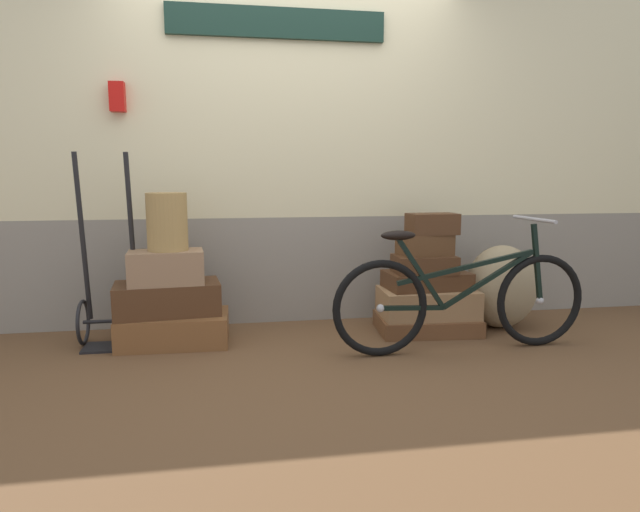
% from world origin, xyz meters
% --- Properties ---
extents(ground, '(9.69, 5.20, 0.06)m').
position_xyz_m(ground, '(0.00, 0.00, -0.03)').
color(ground, brown).
extents(station_building, '(7.69, 0.74, 2.50)m').
position_xyz_m(station_building, '(0.01, 0.85, 1.25)').
color(station_building, gray).
rests_on(station_building, ground).
extents(suitcase_0, '(0.72, 0.44, 0.20)m').
position_xyz_m(suitcase_0, '(-0.82, 0.31, 0.10)').
color(suitcase_0, brown).
rests_on(suitcase_0, ground).
extents(suitcase_1, '(0.71, 0.44, 0.21)m').
position_xyz_m(suitcase_1, '(-0.86, 0.34, 0.31)').
color(suitcase_1, '#4C2D19').
rests_on(suitcase_1, suitcase_0).
extents(suitcase_2, '(0.50, 0.32, 0.22)m').
position_xyz_m(suitcase_2, '(-0.85, 0.30, 0.52)').
color(suitcase_2, '#937051').
rests_on(suitcase_2, suitcase_1).
extents(suitcase_3, '(0.73, 0.52, 0.11)m').
position_xyz_m(suitcase_3, '(0.95, 0.31, 0.06)').
color(suitcase_3, brown).
rests_on(suitcase_3, ground).
extents(suitcase_4, '(0.69, 0.43, 0.20)m').
position_xyz_m(suitcase_4, '(0.95, 0.31, 0.21)').
color(suitcase_4, '#9E754C').
rests_on(suitcase_4, suitcase_3).
extents(suitcase_5, '(0.60, 0.38, 0.12)m').
position_xyz_m(suitcase_5, '(0.95, 0.34, 0.37)').
color(suitcase_5, '#4C2D19').
rests_on(suitcase_5, suitcase_4).
extents(suitcase_6, '(0.43, 0.28, 0.12)m').
position_xyz_m(suitcase_6, '(0.92, 0.31, 0.49)').
color(suitcase_6, '#4C2D19').
rests_on(suitcase_6, suitcase_5).
extents(suitcase_7, '(0.38, 0.26, 0.15)m').
position_xyz_m(suitcase_7, '(0.93, 0.34, 0.63)').
color(suitcase_7, brown).
rests_on(suitcase_7, suitcase_6).
extents(suitcase_8, '(0.35, 0.21, 0.15)m').
position_xyz_m(suitcase_8, '(0.98, 0.33, 0.78)').
color(suitcase_8, '#4C2D19').
rests_on(suitcase_8, suitcase_7).
extents(wicker_basket, '(0.26, 0.26, 0.37)m').
position_xyz_m(wicker_basket, '(-0.84, 0.33, 0.82)').
color(wicker_basket, '#A8844C').
rests_on(wicker_basket, suitcase_2).
extents(luggage_trolley, '(0.39, 0.37, 1.26)m').
position_xyz_m(luggage_trolley, '(-1.23, 0.38, 0.29)').
color(luggage_trolley, black).
rests_on(luggage_trolley, ground).
extents(burlap_sack, '(0.52, 0.45, 0.61)m').
position_xyz_m(burlap_sack, '(1.52, 0.33, 0.31)').
color(burlap_sack, '#9E8966').
rests_on(burlap_sack, ground).
extents(bicycle, '(1.70, 0.46, 0.85)m').
position_xyz_m(bicycle, '(1.00, -0.14, 0.33)').
color(bicycle, black).
rests_on(bicycle, ground).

